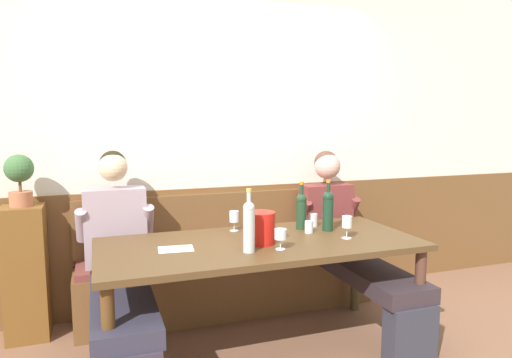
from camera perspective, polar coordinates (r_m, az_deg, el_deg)
name	(u,v)px	position (r m, az deg, el deg)	size (l,w,h in m)	color
room_wall_back	(221,137)	(3.80, -4.45, 5.30)	(6.80, 0.08, 2.80)	silver
wood_wainscot_panel	(223,245)	(3.89, -4.11, -8.20)	(6.80, 0.03, 0.98)	brown
wall_bench	(230,277)	(3.76, -3.21, -12.12)	(2.36, 0.42, 0.94)	brown
dining_table	(260,253)	(3.00, 0.54, -9.25)	(2.06, 0.91, 0.76)	#4F371E
person_center_right_seat	(119,260)	(3.16, -16.78, -9.68)	(0.54, 1.32, 1.32)	#362D3C
person_left_seat	(349,240)	(3.64, 11.56, -7.44)	(0.53, 1.33, 1.28)	#30313D
ice_bucket	(261,228)	(2.91, 0.57, -6.10)	(0.19, 0.19, 0.20)	red
wine_bottle_amber_mid	(301,210)	(3.30, 5.69, -3.84)	(0.08, 0.08, 0.34)	#1E3B24
wine_bottle_green_tall	(328,209)	(3.27, 8.98, -3.76)	(0.08, 0.08, 0.36)	#193724
wine_bottle_clear_water	(249,225)	(2.71, -0.89, -5.74)	(0.07, 0.07, 0.38)	#B5C0BF
wine_glass_near_bucket	(281,235)	(2.78, 3.08, -6.97)	(0.07, 0.07, 0.13)	silver
wine_glass_center_rear	(347,223)	(3.09, 11.31, -5.45)	(0.07, 0.07, 0.15)	silver
wine_glass_by_bottle	(234,218)	(3.23, -2.75, -4.86)	(0.07, 0.07, 0.14)	silver
wine_glass_mid_left	(251,219)	(3.19, -0.68, -5.04)	(0.07, 0.07, 0.14)	silver
water_tumbler_right	(309,227)	(3.21, 6.63, -5.96)	(0.06, 0.06, 0.08)	silver
water_tumbler_left	(314,220)	(3.40, 7.22, -5.12)	(0.06, 0.06, 0.09)	silver
tasting_sheet_left_guest	(176,249)	(2.85, -9.99, -8.61)	(0.21, 0.15, 0.00)	white
corner_pedestal	(26,273)	(3.64, -26.81, -10.42)	(0.28, 0.28, 0.95)	brown
potted_plant	(19,176)	(3.50, -27.46, 0.33)	(0.19, 0.19, 0.36)	#AF6646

